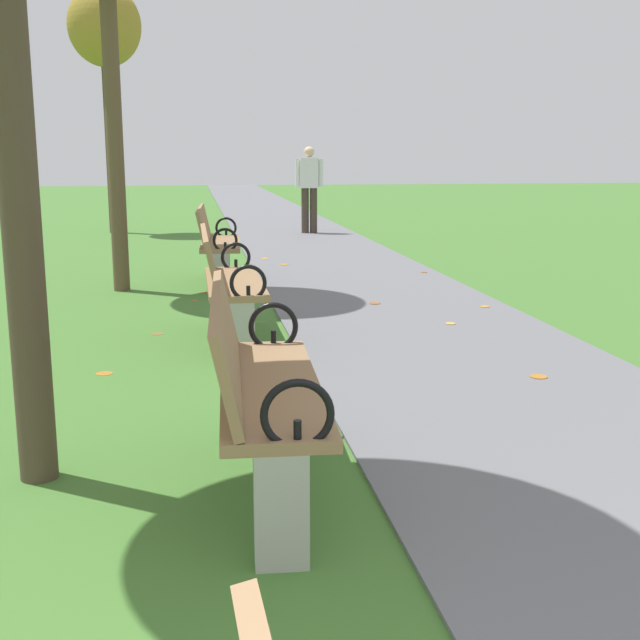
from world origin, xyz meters
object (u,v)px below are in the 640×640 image
at_px(tree_4, 105,31).
at_px(park_bench_2, 258,385).
at_px(park_bench_4, 216,243).
at_px(park_bench_3, 228,282).
at_px(pedestrian_walking, 309,185).

bearing_deg(tree_4, park_bench_2, -82.13).
distance_m(park_bench_4, tree_4, 7.67).
height_order(park_bench_2, park_bench_3, same).
bearing_deg(tree_4, pedestrian_walking, -12.87).
bearing_deg(park_bench_2, pedestrian_walking, 80.72).
distance_m(tree_4, pedestrian_walking, 4.74).
xyz_separation_m(park_bench_2, tree_4, (-1.76, 12.76, 3.26)).
height_order(tree_4, pedestrian_walking, tree_4).
relative_size(park_bench_3, park_bench_4, 0.99).
bearing_deg(park_bench_3, tree_4, 100.30).
xyz_separation_m(park_bench_2, park_bench_4, (0.00, 6.04, 0.00)).
relative_size(park_bench_2, pedestrian_walking, 1.00).
height_order(park_bench_2, park_bench_4, same).
bearing_deg(park_bench_4, pedestrian_walking, 71.66).
bearing_deg(park_bench_4, park_bench_3, -90.00).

